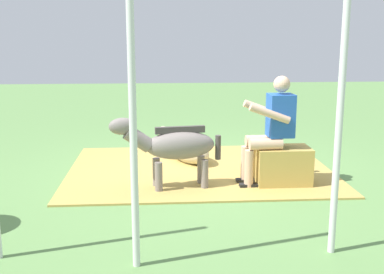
# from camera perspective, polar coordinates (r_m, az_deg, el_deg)

# --- Properties ---
(ground_plane) EXTENTS (24.00, 24.00, 0.00)m
(ground_plane) POSITION_cam_1_polar(r_m,az_deg,el_deg) (6.50, 1.21, -4.40)
(ground_plane) COLOR #608C4C
(hay_patch) EXTENTS (3.56, 2.65, 0.02)m
(hay_patch) POSITION_cam_1_polar(r_m,az_deg,el_deg) (6.66, 0.90, -3.86)
(hay_patch) COLOR tan
(hay_patch) RESTS_ON ground
(hay_bale) EXTENTS (0.67, 0.43, 0.48)m
(hay_bale) POSITION_cam_1_polar(r_m,az_deg,el_deg) (6.08, 10.68, -3.42)
(hay_bale) COLOR tan
(hay_bale) RESTS_ON ground
(person_seated) EXTENTS (0.67, 0.43, 1.36)m
(person_seated) POSITION_cam_1_polar(r_m,az_deg,el_deg) (5.92, 9.35, 1.31)
(person_seated) COLOR #D8AD8C
(person_seated) RESTS_ON ground
(pony_standing) EXTENTS (1.34, 0.43, 0.90)m
(pony_standing) POSITION_cam_1_polar(r_m,az_deg,el_deg) (5.75, -2.28, -1.04)
(pony_standing) COLOR slate
(pony_standing) RESTS_ON ground
(pony_lying) EXTENTS (0.87, 1.31, 0.42)m
(pony_lying) POSITION_cam_1_polar(r_m,az_deg,el_deg) (7.09, -0.82, -1.39)
(pony_lying) COLOR beige
(pony_lying) RESTS_ON ground
(soda_bottle) EXTENTS (0.07, 0.07, 0.25)m
(soda_bottle) POSITION_cam_1_polar(r_m,az_deg,el_deg) (6.66, 13.74, -3.28)
(soda_bottle) COLOR #197233
(soda_bottle) RESTS_ON ground
(tent_pole_left) EXTENTS (0.06, 0.06, 2.39)m
(tent_pole_left) POSITION_cam_1_polar(r_m,az_deg,el_deg) (4.11, 17.11, 2.36)
(tent_pole_left) COLOR silver
(tent_pole_left) RESTS_ON ground
(tent_pole_mid) EXTENTS (0.06, 0.06, 2.39)m
(tent_pole_mid) POSITION_cam_1_polar(r_m,az_deg,el_deg) (3.70, -7.02, 1.78)
(tent_pole_mid) COLOR silver
(tent_pole_mid) RESTS_ON ground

